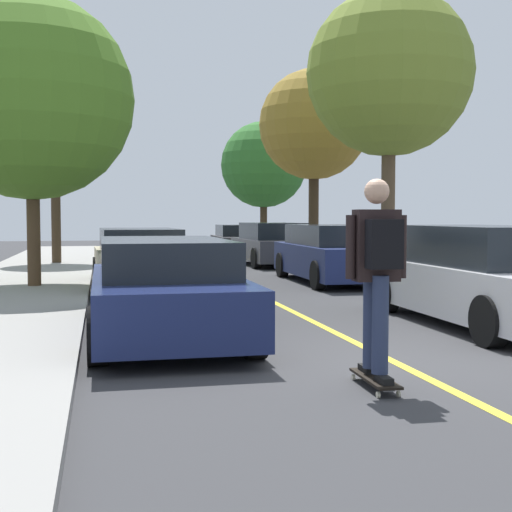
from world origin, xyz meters
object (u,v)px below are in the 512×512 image
object	(u,v)px
parked_car_left_nearest	(164,288)
parked_car_right_far	(272,244)
street_tree_right_near	(314,125)
parked_car_right_near	(332,254)
street_tree_right_nearest	(389,74)
street_tree_left_near	(54,124)
skateboard	(375,379)
parked_car_left_near	(139,259)
parked_car_right_nearest	(482,276)
parked_car_right_farthest	(238,240)
street_tree_left_nearest	(31,98)
skateboarder	(377,265)
street_tree_right_far	(264,165)

from	to	relation	value
parked_car_left_nearest	parked_car_right_far	xyz separation A→B (m)	(4.61, 12.85, 0.03)
parked_car_right_far	street_tree_right_near	world-z (taller)	street_tree_right_near
parked_car_right_near	street_tree_right_nearest	xyz separation A→B (m)	(2.18, 1.75, 4.71)
street_tree_left_near	skateboard	world-z (taller)	street_tree_left_near
parked_car_left_near	parked_car_right_nearest	world-z (taller)	parked_car_right_nearest
parked_car_right_near	street_tree_right_near	distance (m)	9.77
street_tree_right_near	skateboard	bearing A→B (deg)	-105.47
parked_car_right_far	parked_car_right_farthest	xyz separation A→B (m)	(-0.00, 5.73, -0.07)
parked_car_right_nearest	parked_car_right_farthest	xyz separation A→B (m)	(0.00, 18.56, -0.10)
parked_car_right_far	street_tree_left_nearest	world-z (taller)	street_tree_left_nearest
parked_car_right_near	parked_car_right_farthest	world-z (taller)	parked_car_right_near
parked_car_left_nearest	skateboard	xyz separation A→B (m)	(1.66, -3.19, -0.56)
parked_car_right_near	street_tree_left_nearest	distance (m)	7.60
street_tree_right_near	skateboarder	world-z (taller)	street_tree_right_near
parked_car_right_nearest	parked_car_right_far	size ratio (longest dim) A/B	1.09
street_tree_left_near	skateboard	size ratio (longest dim) A/B	6.80
parked_car_left_nearest	parked_car_right_farthest	distance (m)	19.14
parked_car_right_near	street_tree_left_near	world-z (taller)	street_tree_left_near
parked_car_left_near	street_tree_left_near	world-z (taller)	street_tree_left_near
street_tree_right_near	skateboarder	xyz separation A→B (m)	(-5.14, -18.59, -3.76)
parked_car_left_near	skateboarder	size ratio (longest dim) A/B	2.44
street_tree_left_nearest	street_tree_right_far	size ratio (longest dim) A/B	1.01
parked_car_left_nearest	parked_car_right_farthest	world-z (taller)	parked_car_left_nearest
street_tree_left_near	skateboard	xyz separation A→B (m)	(3.84, -16.81, -4.37)
parked_car_right_near	skateboard	xyz separation A→B (m)	(-2.95, -10.01, -0.61)
parked_car_left_nearest	parked_car_right_near	size ratio (longest dim) A/B	0.97
street_tree_left_nearest	parked_car_right_near	bearing A→B (deg)	6.09
street_tree_right_nearest	street_tree_right_near	world-z (taller)	street_tree_right_nearest
parked_car_right_nearest	street_tree_left_nearest	distance (m)	9.70
parked_car_right_farthest	street_tree_left_near	size ratio (longest dim) A/B	0.72
street_tree_right_far	parked_car_left_nearest	bearing A→B (deg)	-106.16
parked_car_right_near	street_tree_right_far	distance (m)	17.09
street_tree_right_nearest	street_tree_right_far	distance (m)	14.92
parked_car_right_near	street_tree_right_nearest	size ratio (longest dim) A/B	0.63
parked_car_left_nearest	street_tree_right_nearest	size ratio (longest dim) A/B	0.61
parked_car_left_nearest	parked_car_left_near	distance (m)	6.12
parked_car_right_nearest	street_tree_right_nearest	world-z (taller)	street_tree_right_nearest
street_tree_left_near	street_tree_right_far	distance (m)	13.30
street_tree_left_nearest	skateboard	world-z (taller)	street_tree_left_nearest
parked_car_right_near	skateboarder	distance (m)	10.48
street_tree_left_nearest	street_tree_right_far	bearing A→B (deg)	62.64
parked_car_right_nearest	skateboard	distance (m)	4.40
parked_car_right_farthest	street_tree_right_far	size ratio (longest dim) A/B	0.70
street_tree_left_nearest	skateboard	bearing A→B (deg)	-67.55
street_tree_left_near	skateboard	bearing A→B (deg)	-77.14
skateboard	street_tree_right_nearest	bearing A→B (deg)	66.41
parked_car_left_nearest	street_tree_right_nearest	bearing A→B (deg)	51.61
parked_car_right_near	parked_car_right_farthest	distance (m)	11.75
parked_car_left_nearest	parked_car_right_farthest	size ratio (longest dim) A/B	1.10
parked_car_left_nearest	street_tree_right_far	size ratio (longest dim) A/B	0.77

